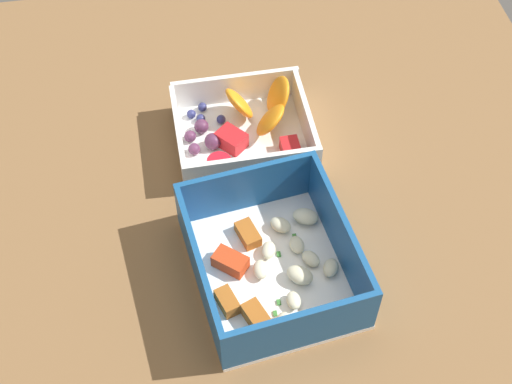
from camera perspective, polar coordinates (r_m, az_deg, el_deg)
name	(u,v)px	position (r cm, az deg, el deg)	size (l,w,h in cm)	color
table_surface	(255,200)	(81.10, -0.06, -0.66)	(80.00, 80.00, 2.00)	brown
pasta_container	(272,263)	(72.60, 1.29, -5.71)	(19.97, 17.69, 7.00)	white
fruit_bowl	(245,129)	(84.27, -0.89, 5.08)	(13.83, 15.82, 5.76)	white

